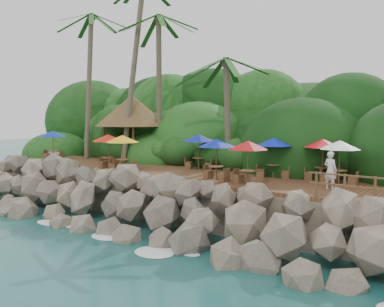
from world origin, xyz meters
The scene contains 10 objects.
ground centered at (0.00, 0.00, 0.00)m, with size 140.00×140.00×0.00m, color #19514F.
land_base centered at (0.00, 16.00, 1.05)m, with size 32.00×25.20×2.10m, color gray.
jungle_hill centered at (0.00, 23.50, 0.00)m, with size 44.80×28.00×15.40m, color #143811.
seawall centered at (0.00, 2.00, 1.15)m, with size 29.00×4.00×2.30m, color gray, non-canonical shape.
terrace centered at (0.00, 6.00, 2.20)m, with size 26.00×5.00×0.20m, color brown.
jungle_foliage centered at (0.00, 15.00, 0.00)m, with size 44.00×16.00×12.00m, color #143811, non-canonical shape.
foam_line centered at (0.00, 0.30, 0.03)m, with size 25.20×0.80×0.06m.
palapa centered at (-7.53, 9.23, 5.79)m, with size 5.34×5.34×4.60m.
dining_clusters centered at (0.45, 5.91, 4.01)m, with size 21.39×5.10×2.06m.
waiter centered at (7.76, 5.48, 3.14)m, with size 0.61×0.40×1.68m, color white.
Camera 1 is at (13.40, -12.76, 5.64)m, focal length 39.49 mm.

